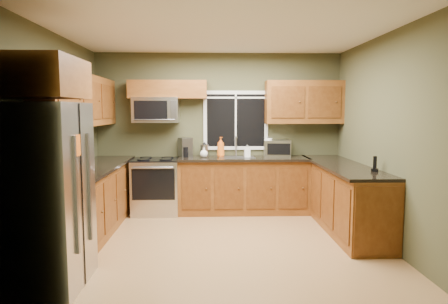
{
  "coord_description": "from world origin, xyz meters",
  "views": [
    {
      "loc": [
        -0.13,
        -5.14,
        1.73
      ],
      "look_at": [
        0.05,
        0.35,
        1.15
      ],
      "focal_mm": 32.0,
      "sensor_mm": 36.0,
      "label": 1
    }
  ],
  "objects": [
    {
      "name": "paper_towel_roll",
      "position": [
        0.84,
        1.58,
        1.1
      ],
      "size": [
        0.16,
        0.16,
        0.35
      ],
      "color": "white",
      "rests_on": "countertop_back"
    },
    {
      "name": "ceiling",
      "position": [
        0.0,
        0.0,
        2.7
      ],
      "size": [
        4.2,
        4.2,
        0.0
      ],
      "primitive_type": "plane",
      "rotation": [
        3.14,
        0.0,
        0.0
      ],
      "color": "white",
      "rests_on": "back_wall"
    },
    {
      "name": "countertop_back",
      "position": [
        0.42,
        1.48,
        0.92
      ],
      "size": [
        2.17,
        0.65,
        0.04
      ],
      "primitive_type": "cube",
      "color": "black",
      "rests_on": "base_cabinets_back"
    },
    {
      "name": "microwave",
      "position": [
        -1.05,
        1.61,
        1.73
      ],
      "size": [
        0.76,
        0.41,
        0.42
      ],
      "color": "#B7B7BC",
      "rests_on": "back_wall"
    },
    {
      "name": "front_wall",
      "position": [
        0.0,
        -1.8,
        1.35
      ],
      "size": [
        4.2,
        0.0,
        4.2
      ],
      "primitive_type": "plane",
      "rotation": [
        -1.57,
        0.0,
        0.0
      ],
      "color": "#43432A",
      "rests_on": "ground"
    },
    {
      "name": "countertop_left",
      "position": [
        -1.78,
        0.48,
        0.92
      ],
      "size": [
        0.65,
        2.65,
        0.04
      ],
      "primitive_type": "cube",
      "color": "black",
      "rests_on": "base_cabinets_left"
    },
    {
      "name": "countertop_peninsula",
      "position": [
        1.78,
        0.55,
        0.92
      ],
      "size": [
        0.65,
        2.5,
        0.04
      ],
      "primitive_type": "cube",
      "color": "black",
      "rests_on": "base_cabinets_peninsula"
    },
    {
      "name": "right_wall",
      "position": [
        2.1,
        0.0,
        1.35
      ],
      "size": [
        0.0,
        3.6,
        3.6
      ],
      "primitive_type": "plane",
      "rotation": [
        1.57,
        0.0,
        -1.57
      ],
      "color": "#43432A",
      "rests_on": "ground"
    },
    {
      "name": "upper_cabinet_over_fridge",
      "position": [
        -1.74,
        -1.3,
        2.03
      ],
      "size": [
        0.72,
        0.9,
        0.38
      ],
      "primitive_type": "cube",
      "color": "brown",
      "rests_on": "left_wall"
    },
    {
      "name": "soap_bottle_c",
      "position": [
        -0.25,
        1.51,
        1.03
      ],
      "size": [
        0.16,
        0.16,
        0.17
      ],
      "primitive_type": "imported",
      "rotation": [
        0.0,
        0.0,
        0.19
      ],
      "color": "white",
      "rests_on": "countertop_back"
    },
    {
      "name": "upper_cabinets_back_left",
      "position": [
        -0.85,
        1.64,
        2.07
      ],
      "size": [
        1.3,
        0.33,
        0.3
      ],
      "primitive_type": "cube",
      "color": "brown",
      "rests_on": "back_wall"
    },
    {
      "name": "base_cabinets_peninsula",
      "position": [
        1.8,
        0.54,
        0.45
      ],
      "size": [
        0.6,
        2.52,
        0.9
      ],
      "color": "brown",
      "rests_on": "ground"
    },
    {
      "name": "upper_cabinets_back_right",
      "position": [
        1.45,
        1.64,
        1.86
      ],
      "size": [
        1.3,
        0.33,
        0.72
      ],
      "primitive_type": "cube",
      "color": "brown",
      "rests_on": "back_wall"
    },
    {
      "name": "base_cabinets_left",
      "position": [
        -1.8,
        0.48,
        0.45
      ],
      "size": [
        0.6,
        2.65,
        0.9
      ],
      "primitive_type": "cube",
      "color": "brown",
      "rests_on": "ground"
    },
    {
      "name": "window",
      "position": [
        0.3,
        1.78,
        1.55
      ],
      "size": [
        1.12,
        0.03,
        1.02
      ],
      "color": "white",
      "rests_on": "back_wall"
    },
    {
      "name": "soap_bottle_b",
      "position": [
        0.48,
        1.53,
        1.04
      ],
      "size": [
        0.1,
        0.1,
        0.2
      ],
      "primitive_type": "imported",
      "rotation": [
        0.0,
        0.0,
        0.11
      ],
      "color": "white",
      "rests_on": "countertop_back"
    },
    {
      "name": "cordless_phone",
      "position": [
        1.98,
        -0.11,
        1.0
      ],
      "size": [
        0.12,
        0.12,
        0.2
      ],
      "color": "black",
      "rests_on": "countertop_peninsula"
    },
    {
      "name": "soap_bottle_a",
      "position": [
        0.03,
        1.59,
        1.11
      ],
      "size": [
        0.17,
        0.17,
        0.33
      ],
      "primitive_type": "imported",
      "rotation": [
        0.0,
        0.0,
        0.41
      ],
      "color": "orange",
      "rests_on": "countertop_back"
    },
    {
      "name": "toaster_oven",
      "position": [
        1.0,
        1.62,
        1.08
      ],
      "size": [
        0.48,
        0.39,
        0.28
      ],
      "color": "#B7B7BC",
      "rests_on": "countertop_back"
    },
    {
      "name": "kettle",
      "position": [
        -0.24,
        1.65,
        1.05
      ],
      "size": [
        0.18,
        0.18,
        0.25
      ],
      "color": "#B7B7BC",
      "rests_on": "countertop_back"
    },
    {
      "name": "left_wall",
      "position": [
        -2.1,
        0.0,
        1.35
      ],
      "size": [
        0.0,
        3.6,
        3.6
      ],
      "primitive_type": "plane",
      "rotation": [
        1.57,
        0.0,
        1.57
      ],
      "color": "#43432A",
      "rests_on": "ground"
    },
    {
      "name": "back_wall",
      "position": [
        0.0,
        1.8,
        1.35
      ],
      "size": [
        4.2,
        0.0,
        4.2
      ],
      "primitive_type": "plane",
      "rotation": [
        1.57,
        0.0,
        0.0
      ],
      "color": "#43432A",
      "rests_on": "ground"
    },
    {
      "name": "base_cabinets_back",
      "position": [
        0.42,
        1.5,
        0.45
      ],
      "size": [
        2.17,
        0.6,
        0.9
      ],
      "primitive_type": "cube",
      "color": "brown",
      "rests_on": "ground"
    },
    {
      "name": "floor",
      "position": [
        0.0,
        0.0,
        0.0
      ],
      "size": [
        4.2,
        4.2,
        0.0
      ],
      "primitive_type": "plane",
      "color": "#A07446",
      "rests_on": "ground"
    },
    {
      "name": "sink",
      "position": [
        0.3,
        1.49,
        0.95
      ],
      "size": [
        0.6,
        0.42,
        0.36
      ],
      "color": "slate",
      "rests_on": "countertop_back"
    },
    {
      "name": "range",
      "position": [
        -1.05,
        1.47,
        0.47
      ],
      "size": [
        0.76,
        0.69,
        0.94
      ],
      "color": "#B7B7BC",
      "rests_on": "ground"
    },
    {
      "name": "refrigerator",
      "position": [
        -1.74,
        -1.3,
        0.9
      ],
      "size": [
        0.74,
        0.9,
        1.8
      ],
      "color": "#B7B7BC",
      "rests_on": "ground"
    },
    {
      "name": "upper_cabinets_left",
      "position": [
        -1.94,
        0.48,
        1.86
      ],
      "size": [
        0.33,
        2.65,
        0.72
      ],
      "primitive_type": "cube",
      "color": "brown",
      "rests_on": "left_wall"
    },
    {
      "name": "coffee_maker",
      "position": [
        -0.57,
        1.64,
        1.09
      ],
      "size": [
        0.27,
        0.31,
        0.32
      ],
      "color": "slate",
      "rests_on": "countertop_back"
    }
  ]
}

